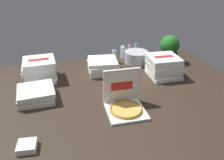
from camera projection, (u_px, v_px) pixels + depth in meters
The scene contains 16 objects.
ground_plane at pixel (113, 96), 2.63m from camera, with size 3.20×2.40×0.02m, color #2D2319.
open_pizza_box at pixel (125, 103), 2.33m from camera, with size 0.38×0.39×0.41m.
pizza_stack_center_far at pixel (164, 66), 3.01m from camera, with size 0.41×0.41×0.27m.
pizza_stack_left_mid at pixel (103, 66), 3.14m from camera, with size 0.42×0.42×0.18m.
pizza_stack_right_near at pixel (39, 70), 2.91m from camera, with size 0.44×0.43×0.27m.
pizza_stack_left_near at pixel (36, 94), 2.51m from camera, with size 0.42×0.42×0.14m.
ice_bucket at pixel (136, 57), 3.45m from camera, with size 0.35×0.35×0.17m, color #B7BABF.
water_bottle_0 at pixel (147, 61), 3.29m from camera, with size 0.06×0.06×0.21m.
water_bottle_1 at pixel (130, 51), 3.67m from camera, with size 0.06×0.06×0.21m.
water_bottle_2 at pixel (123, 53), 3.56m from camera, with size 0.06×0.06×0.21m.
water_bottle_3 at pixel (114, 56), 3.45m from camera, with size 0.06×0.06×0.21m.
water_bottle_4 at pixel (122, 52), 3.62m from camera, with size 0.06×0.06×0.21m.
water_bottle_5 at pixel (136, 49), 3.71m from camera, with size 0.06×0.06×0.21m.
water_bottle_6 at pixel (152, 60), 3.30m from camera, with size 0.06×0.06×0.21m.
potted_plant at pixel (169, 48), 3.43m from camera, with size 0.29×0.29×0.40m.
napkin_pile at pixel (27, 146), 1.85m from camera, with size 0.15×0.15×0.06m, color white.
Camera 1 is at (-0.53, -2.20, 1.35)m, focal length 36.91 mm.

